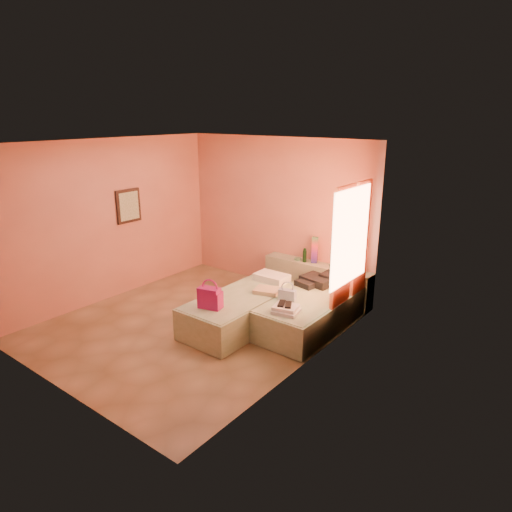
{
  "coord_description": "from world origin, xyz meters",
  "views": [
    {
      "loc": [
        4.75,
        -4.61,
        3.21
      ],
      "look_at": [
        0.57,
        0.85,
        1.03
      ],
      "focal_mm": 32.0,
      "sensor_mm": 36.0,
      "label": 1
    }
  ],
  "objects_px": {
    "headboard_ledge": "(316,281)",
    "flower_vase": "(358,267)",
    "water_bottle": "(305,256)",
    "blue_handbag": "(287,295)",
    "bed_right": "(311,312)",
    "towel_stack": "(286,310)",
    "bed_left": "(242,310)",
    "green_book": "(335,265)",
    "magenta_handbag": "(210,298)"
  },
  "relations": [
    {
      "from": "bed_right",
      "to": "towel_stack",
      "type": "relative_size",
      "value": 5.71
    },
    {
      "from": "headboard_ledge",
      "to": "water_bottle",
      "type": "relative_size",
      "value": 8.46
    },
    {
      "from": "green_book",
      "to": "blue_handbag",
      "type": "bearing_deg",
      "value": -100.96
    },
    {
      "from": "flower_vase",
      "to": "blue_handbag",
      "type": "bearing_deg",
      "value": -110.95
    },
    {
      "from": "blue_handbag",
      "to": "towel_stack",
      "type": "height_order",
      "value": "blue_handbag"
    },
    {
      "from": "magenta_handbag",
      "to": "flower_vase",
      "type": "bearing_deg",
      "value": 46.47
    },
    {
      "from": "flower_vase",
      "to": "towel_stack",
      "type": "distance_m",
      "value": 1.76
    },
    {
      "from": "flower_vase",
      "to": "magenta_handbag",
      "type": "xyz_separation_m",
      "value": [
        -1.23,
        -2.24,
        -0.11
      ]
    },
    {
      "from": "bed_left",
      "to": "towel_stack",
      "type": "relative_size",
      "value": 5.71
    },
    {
      "from": "green_book",
      "to": "towel_stack",
      "type": "bearing_deg",
      "value": -93.16
    },
    {
      "from": "headboard_ledge",
      "to": "towel_stack",
      "type": "distance_m",
      "value": 1.87
    },
    {
      "from": "headboard_ledge",
      "to": "bed_left",
      "type": "distance_m",
      "value": 1.7
    },
    {
      "from": "water_bottle",
      "to": "towel_stack",
      "type": "bearing_deg",
      "value": -66.04
    },
    {
      "from": "blue_handbag",
      "to": "bed_right",
      "type": "bearing_deg",
      "value": 39.19
    },
    {
      "from": "flower_vase",
      "to": "towel_stack",
      "type": "bearing_deg",
      "value": -98.5
    },
    {
      "from": "bed_left",
      "to": "green_book",
      "type": "height_order",
      "value": "green_book"
    },
    {
      "from": "headboard_ledge",
      "to": "flower_vase",
      "type": "bearing_deg",
      "value": -3.76
    },
    {
      "from": "bed_right",
      "to": "magenta_handbag",
      "type": "bearing_deg",
      "value": -127.86
    },
    {
      "from": "blue_handbag",
      "to": "headboard_ledge",
      "type": "bearing_deg",
      "value": 87.4
    },
    {
      "from": "bed_right",
      "to": "flower_vase",
      "type": "xyz_separation_m",
      "value": [
        0.27,
        1.0,
        0.52
      ]
    },
    {
      "from": "headboard_ledge",
      "to": "bed_left",
      "type": "bearing_deg",
      "value": -102.79
    },
    {
      "from": "headboard_ledge",
      "to": "blue_handbag",
      "type": "distance_m",
      "value": 1.43
    },
    {
      "from": "bed_left",
      "to": "blue_handbag",
      "type": "relative_size",
      "value": 7.73
    },
    {
      "from": "magenta_handbag",
      "to": "towel_stack",
      "type": "distance_m",
      "value": 1.11
    },
    {
      "from": "bed_left",
      "to": "magenta_handbag",
      "type": "xyz_separation_m",
      "value": [
        -0.07,
        -0.63,
        0.41
      ]
    },
    {
      "from": "headboard_ledge",
      "to": "bed_left",
      "type": "relative_size",
      "value": 1.02
    },
    {
      "from": "flower_vase",
      "to": "magenta_handbag",
      "type": "height_order",
      "value": "flower_vase"
    },
    {
      "from": "bed_left",
      "to": "flower_vase",
      "type": "distance_m",
      "value": 2.05
    },
    {
      "from": "water_bottle",
      "to": "flower_vase",
      "type": "relative_size",
      "value": 1.0
    },
    {
      "from": "towel_stack",
      "to": "flower_vase",
      "type": "bearing_deg",
      "value": 81.5
    },
    {
      "from": "flower_vase",
      "to": "headboard_ledge",
      "type": "bearing_deg",
      "value": 176.24
    },
    {
      "from": "bed_left",
      "to": "blue_handbag",
      "type": "xyz_separation_m",
      "value": [
        0.66,
        0.28,
        0.33
      ]
    },
    {
      "from": "bed_left",
      "to": "towel_stack",
      "type": "distance_m",
      "value": 0.96
    },
    {
      "from": "magenta_handbag",
      "to": "blue_handbag",
      "type": "bearing_deg",
      "value": 36.85
    },
    {
      "from": "bed_right",
      "to": "headboard_ledge",
      "type": "bearing_deg",
      "value": 116.7
    },
    {
      "from": "green_book",
      "to": "bed_right",
      "type": "bearing_deg",
      "value": -89.07
    },
    {
      "from": "flower_vase",
      "to": "water_bottle",
      "type": "bearing_deg",
      "value": 179.59
    },
    {
      "from": "magenta_handbag",
      "to": "blue_handbag",
      "type": "xyz_separation_m",
      "value": [
        0.73,
        0.91,
        -0.07
      ]
    },
    {
      "from": "bed_left",
      "to": "blue_handbag",
      "type": "distance_m",
      "value": 0.79
    },
    {
      "from": "bed_left",
      "to": "magenta_handbag",
      "type": "height_order",
      "value": "magenta_handbag"
    },
    {
      "from": "headboard_ledge",
      "to": "flower_vase",
      "type": "relative_size",
      "value": 8.47
    },
    {
      "from": "green_book",
      "to": "blue_handbag",
      "type": "xyz_separation_m",
      "value": [
        -0.02,
        -1.45,
        -0.08
      ]
    },
    {
      "from": "headboard_ledge",
      "to": "flower_vase",
      "type": "xyz_separation_m",
      "value": [
        0.79,
        -0.05,
        0.45
      ]
    },
    {
      "from": "bed_left",
      "to": "blue_handbag",
      "type": "height_order",
      "value": "blue_handbag"
    },
    {
      "from": "towel_stack",
      "to": "water_bottle",
      "type": "bearing_deg",
      "value": 113.96
    },
    {
      "from": "headboard_ledge",
      "to": "magenta_handbag",
      "type": "distance_m",
      "value": 2.35
    },
    {
      "from": "towel_stack",
      "to": "green_book",
      "type": "bearing_deg",
      "value": 97.12
    },
    {
      "from": "flower_vase",
      "to": "towel_stack",
      "type": "relative_size",
      "value": 0.69
    },
    {
      "from": "headboard_ledge",
      "to": "green_book",
      "type": "distance_m",
      "value": 0.46
    },
    {
      "from": "blue_handbag",
      "to": "towel_stack",
      "type": "relative_size",
      "value": 0.74
    }
  ]
}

